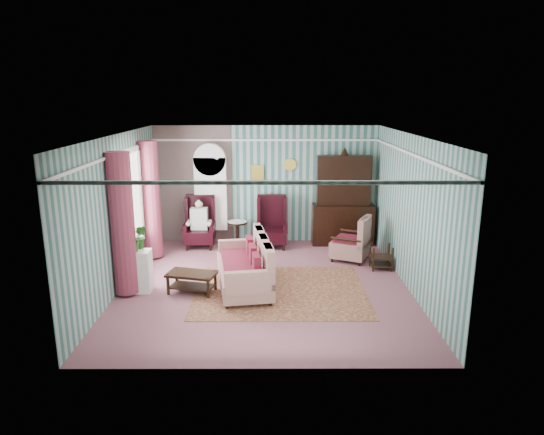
{
  "coord_description": "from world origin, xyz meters",
  "views": [
    {
      "loc": [
        0.12,
        -8.86,
        3.59
      ],
      "look_at": [
        0.15,
        0.6,
        1.21
      ],
      "focal_mm": 32.0,
      "sensor_mm": 36.0,
      "label": 1
    }
  ],
  "objects_px": {
    "bookcase": "(211,199)",
    "coffee_table": "(192,283)",
    "dresser_hutch": "(343,197)",
    "seated_woman": "(200,224)",
    "wingback_left": "(199,222)",
    "round_side_table": "(237,233)",
    "sofa": "(243,262)",
    "wingback_right": "(272,222)",
    "floral_armchair": "(350,239)",
    "plant_stand": "(136,271)",
    "nest_table": "(381,257)"
  },
  "relations": [
    {
      "from": "nest_table",
      "to": "floral_armchair",
      "type": "xyz_separation_m",
      "value": [
        -0.57,
        0.6,
        0.22
      ]
    },
    {
      "from": "sofa",
      "to": "floral_armchair",
      "type": "bearing_deg",
      "value": -63.32
    },
    {
      "from": "round_side_table",
      "to": "bookcase",
      "type": "bearing_deg",
      "value": 159.73
    },
    {
      "from": "seated_woman",
      "to": "round_side_table",
      "type": "distance_m",
      "value": 0.96
    },
    {
      "from": "wingback_left",
      "to": "seated_woman",
      "type": "height_order",
      "value": "wingback_left"
    },
    {
      "from": "sofa",
      "to": "coffee_table",
      "type": "relative_size",
      "value": 2.3
    },
    {
      "from": "wingback_right",
      "to": "plant_stand",
      "type": "bearing_deg",
      "value": -132.84
    },
    {
      "from": "round_side_table",
      "to": "sofa",
      "type": "relative_size",
      "value": 0.29
    },
    {
      "from": "wingback_right",
      "to": "round_side_table",
      "type": "distance_m",
      "value": 0.92
    },
    {
      "from": "bookcase",
      "to": "nest_table",
      "type": "distance_m",
      "value": 4.37
    },
    {
      "from": "wingback_right",
      "to": "sofa",
      "type": "relative_size",
      "value": 0.61
    },
    {
      "from": "bookcase",
      "to": "wingback_right",
      "type": "relative_size",
      "value": 1.79
    },
    {
      "from": "dresser_hutch",
      "to": "floral_armchair",
      "type": "xyz_separation_m",
      "value": [
        0.0,
        -1.22,
        -0.69
      ]
    },
    {
      "from": "sofa",
      "to": "bookcase",
      "type": "bearing_deg",
      "value": 8.82
    },
    {
      "from": "seated_woman",
      "to": "plant_stand",
      "type": "distance_m",
      "value": 2.87
    },
    {
      "from": "round_side_table",
      "to": "sofa",
      "type": "distance_m",
      "value": 2.77
    },
    {
      "from": "plant_stand",
      "to": "coffee_table",
      "type": "relative_size",
      "value": 0.89
    },
    {
      "from": "sofa",
      "to": "floral_armchair",
      "type": "relative_size",
      "value": 2.08
    },
    {
      "from": "plant_stand",
      "to": "bookcase",
      "type": "bearing_deg",
      "value": 71.51
    },
    {
      "from": "bookcase",
      "to": "wingback_right",
      "type": "height_order",
      "value": "bookcase"
    },
    {
      "from": "wingback_left",
      "to": "floral_armchair",
      "type": "xyz_separation_m",
      "value": [
        3.5,
        -0.95,
        -0.13
      ]
    },
    {
      "from": "plant_stand",
      "to": "floral_armchair",
      "type": "distance_m",
      "value": 4.66
    },
    {
      "from": "dresser_hutch",
      "to": "plant_stand",
      "type": "relative_size",
      "value": 2.95
    },
    {
      "from": "sofa",
      "to": "wingback_left",
      "type": "bearing_deg",
      "value": 15.99
    },
    {
      "from": "dresser_hutch",
      "to": "floral_armchair",
      "type": "relative_size",
      "value": 2.39
    },
    {
      "from": "nest_table",
      "to": "coffee_table",
      "type": "height_order",
      "value": "nest_table"
    },
    {
      "from": "dresser_hutch",
      "to": "sofa",
      "type": "distance_m",
      "value": 3.73
    },
    {
      "from": "wingback_left",
      "to": "round_side_table",
      "type": "relative_size",
      "value": 2.08
    },
    {
      "from": "bookcase",
      "to": "plant_stand",
      "type": "bearing_deg",
      "value": -108.49
    },
    {
      "from": "nest_table",
      "to": "plant_stand",
      "type": "bearing_deg",
      "value": -166.16
    },
    {
      "from": "seated_woman",
      "to": "nest_table",
      "type": "xyz_separation_m",
      "value": [
        4.07,
        -1.55,
        -0.32
      ]
    },
    {
      "from": "plant_stand",
      "to": "sofa",
      "type": "bearing_deg",
      "value": 4.51
    },
    {
      "from": "bookcase",
      "to": "wingback_left",
      "type": "bearing_deg",
      "value": -122.66
    },
    {
      "from": "floral_armchair",
      "to": "coffee_table",
      "type": "distance_m",
      "value": 3.76
    },
    {
      "from": "sofa",
      "to": "floral_armchair",
      "type": "distance_m",
      "value": 2.83
    },
    {
      "from": "nest_table",
      "to": "plant_stand",
      "type": "relative_size",
      "value": 0.68
    },
    {
      "from": "round_side_table",
      "to": "plant_stand",
      "type": "height_order",
      "value": "plant_stand"
    },
    {
      "from": "round_side_table",
      "to": "nest_table",
      "type": "relative_size",
      "value": 1.11
    },
    {
      "from": "round_side_table",
      "to": "floral_armchair",
      "type": "xyz_separation_m",
      "value": [
        2.6,
        -1.1,
        0.19
      ]
    },
    {
      "from": "bookcase",
      "to": "coffee_table",
      "type": "xyz_separation_m",
      "value": [
        -0.01,
        -3.2,
        -0.92
      ]
    },
    {
      "from": "bookcase",
      "to": "coffee_table",
      "type": "height_order",
      "value": "bookcase"
    },
    {
      "from": "coffee_table",
      "to": "seated_woman",
      "type": "bearing_deg",
      "value": 94.97
    },
    {
      "from": "plant_stand",
      "to": "floral_armchair",
      "type": "height_order",
      "value": "floral_armchair"
    },
    {
      "from": "wingback_right",
      "to": "sofa",
      "type": "bearing_deg",
      "value": -101.98
    },
    {
      "from": "dresser_hutch",
      "to": "seated_woman",
      "type": "bearing_deg",
      "value": -175.59
    },
    {
      "from": "wingback_right",
      "to": "coffee_table",
      "type": "distance_m",
      "value": 3.22
    },
    {
      "from": "dresser_hutch",
      "to": "wingback_right",
      "type": "bearing_deg",
      "value": -171.23
    },
    {
      "from": "wingback_right",
      "to": "seated_woman",
      "type": "bearing_deg",
      "value": 180.0
    },
    {
      "from": "sofa",
      "to": "wingback_right",
      "type": "bearing_deg",
      "value": -20.83
    },
    {
      "from": "round_side_table",
      "to": "floral_armchair",
      "type": "relative_size",
      "value": 0.61
    }
  ]
}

